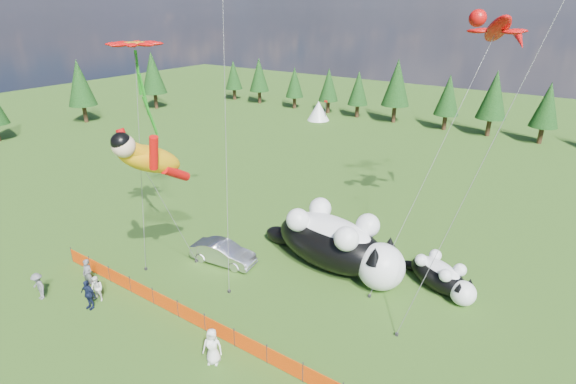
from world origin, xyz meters
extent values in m
plane|color=#133A0A|center=(0.00, 0.00, 0.00)|extent=(160.00, 160.00, 0.00)
cylinder|color=#262626|center=(-11.00, -3.00, 0.55)|extent=(0.06, 0.06, 1.10)
cylinder|color=#262626|center=(-9.00, -3.00, 0.55)|extent=(0.06, 0.06, 1.10)
cylinder|color=#262626|center=(-7.00, -3.00, 0.55)|extent=(0.06, 0.06, 1.10)
cylinder|color=#262626|center=(-5.00, -3.00, 0.55)|extent=(0.06, 0.06, 1.10)
cylinder|color=#262626|center=(-3.00, -3.00, 0.55)|extent=(0.06, 0.06, 1.10)
cylinder|color=#262626|center=(-1.00, -3.00, 0.55)|extent=(0.06, 0.06, 1.10)
cylinder|color=#262626|center=(1.00, -3.00, 0.55)|extent=(0.06, 0.06, 1.10)
cylinder|color=#262626|center=(3.00, -3.00, 0.55)|extent=(0.06, 0.06, 1.10)
cylinder|color=#262626|center=(5.00, -3.00, 0.55)|extent=(0.06, 0.06, 1.10)
cylinder|color=#262626|center=(7.00, -3.00, 0.55)|extent=(0.06, 0.06, 1.10)
cube|color=#ED4005|center=(-10.00, -3.00, 0.50)|extent=(2.00, 0.04, 0.90)
cube|color=#ED4005|center=(-8.00, -3.00, 0.50)|extent=(2.00, 0.04, 0.90)
cube|color=#ED4005|center=(-6.00, -3.00, 0.50)|extent=(2.00, 0.04, 0.90)
cube|color=#ED4005|center=(-4.00, -3.00, 0.50)|extent=(2.00, 0.04, 0.90)
cube|color=#ED4005|center=(-2.00, -3.00, 0.50)|extent=(2.00, 0.04, 0.90)
cube|color=#ED4005|center=(0.00, -3.00, 0.50)|extent=(2.00, 0.04, 0.90)
cube|color=#ED4005|center=(2.00, -3.00, 0.50)|extent=(2.00, 0.04, 0.90)
cube|color=#ED4005|center=(4.00, -3.00, 0.50)|extent=(2.00, 0.04, 0.90)
cube|color=#ED4005|center=(6.00, -3.00, 0.50)|extent=(2.00, 0.04, 0.90)
cube|color=#ED4005|center=(8.00, -3.00, 0.50)|extent=(2.00, 0.04, 0.90)
ellipsoid|color=black|center=(3.12, 6.24, 1.59)|extent=(8.36, 4.68, 3.18)
ellipsoid|color=white|center=(3.12, 6.24, 2.39)|extent=(6.30, 3.39, 1.95)
sphere|color=white|center=(6.80, 5.77, 1.41)|extent=(2.83, 2.83, 2.83)
sphere|color=#FD628C|center=(8.00, 5.62, 1.41)|extent=(0.40, 0.40, 0.40)
ellipsoid|color=black|center=(-1.09, 6.77, 0.62)|extent=(2.61, 1.54, 1.24)
cone|color=black|center=(6.70, 4.93, 2.55)|extent=(0.99, 0.99, 0.99)
cone|color=black|center=(6.91, 6.62, 2.55)|extent=(0.99, 0.99, 0.99)
sphere|color=white|center=(5.19, 7.14, 3.10)|extent=(1.49, 1.49, 1.49)
sphere|color=white|center=(4.90, 4.86, 3.10)|extent=(1.49, 1.49, 1.49)
sphere|color=white|center=(1.51, 7.60, 3.10)|extent=(1.49, 1.49, 1.49)
sphere|color=white|center=(1.22, 5.32, 3.10)|extent=(1.49, 1.49, 1.49)
ellipsoid|color=black|center=(9.64, 7.69, 0.80)|extent=(4.44, 3.46, 1.61)
ellipsoid|color=white|center=(9.64, 7.69, 1.21)|extent=(3.32, 2.54, 0.98)
sphere|color=white|center=(11.33, 6.87, 0.72)|extent=(1.43, 1.43, 1.43)
sphere|color=#FD628C|center=(11.88, 6.60, 0.72)|extent=(0.20, 0.20, 0.20)
ellipsoid|color=black|center=(7.72, 8.64, 0.31)|extent=(1.40, 1.11, 0.63)
cone|color=black|center=(11.14, 6.48, 1.29)|extent=(0.50, 0.50, 0.50)
cone|color=black|center=(11.52, 7.25, 1.29)|extent=(0.50, 0.50, 0.50)
sphere|color=white|center=(10.78, 7.78, 1.56)|extent=(0.75, 0.75, 0.75)
sphere|color=white|center=(10.27, 6.74, 1.56)|extent=(0.75, 0.75, 0.75)
sphere|color=white|center=(9.10, 8.61, 1.56)|extent=(0.75, 0.75, 0.75)
sphere|color=white|center=(8.59, 7.57, 1.56)|extent=(0.75, 0.75, 0.75)
imported|color=silver|center=(-2.76, 2.56, 0.72)|extent=(4.56, 2.16, 1.44)
imported|color=#5C5D61|center=(-7.37, -4.13, 0.96)|extent=(0.77, 0.57, 1.93)
imported|color=white|center=(-5.87, -4.57, 0.78)|extent=(0.84, 0.61, 1.56)
imported|color=#141C38|center=(-5.64, -5.24, 0.89)|extent=(1.12, 0.70, 1.79)
imported|color=#5C5D61|center=(-8.77, -6.35, 0.83)|extent=(1.09, 0.59, 1.66)
imported|color=white|center=(2.88, -4.40, 0.95)|extent=(1.10, 0.96, 1.89)
cylinder|color=#595959|center=(-4.26, 0.24, 4.00)|extent=(0.03, 0.03, 8.14)
cube|color=#262626|center=(-4.26, 1.55, 0.08)|extent=(0.15, 0.15, 0.16)
cylinder|color=#595959|center=(8.06, 9.46, 7.23)|extent=(0.03, 0.03, 17.48)
cube|color=#262626|center=(6.77, 4.50, 0.08)|extent=(0.15, 0.15, 0.16)
cylinder|color=#595959|center=(-6.42, -0.16, 6.90)|extent=(0.03, 0.03, 13.59)
cube|color=#262626|center=(-6.26, -0.93, 0.08)|extent=(0.15, 0.15, 0.16)
cube|color=#197E17|center=(-6.59, 0.61, 10.85)|extent=(0.22, 0.22, 4.93)
cylinder|color=#595959|center=(-1.67, 2.24, 8.78)|extent=(0.03, 0.03, 17.95)
cube|color=#262626|center=(-0.24, 0.24, 0.08)|extent=(0.15, 0.15, 0.16)
cylinder|color=#595959|center=(11.69, 4.78, 9.74)|extent=(0.03, 0.03, 20.39)
cube|color=#262626|center=(9.32, 2.28, 0.08)|extent=(0.15, 0.15, 0.16)
camera|label=1|loc=(15.13, -16.00, 15.62)|focal=28.00mm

